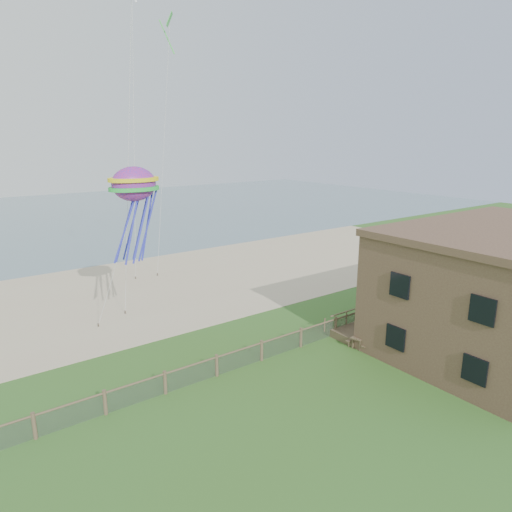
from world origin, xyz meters
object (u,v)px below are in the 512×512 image
object	(u,v)px
chainlink_fence	(262,352)
picnic_table	(362,340)
motel	(505,291)
octopus_kite	(136,211)

from	to	relation	value
chainlink_fence	picnic_table	size ratio (longest dim) A/B	20.66
chainlink_fence	motel	distance (m)	15.06
octopus_kite	picnic_table	bearing A→B (deg)	-51.17
chainlink_fence	octopus_kite	bearing A→B (deg)	118.33
motel	picnic_table	distance (m)	8.97
picnic_table	octopus_kite	size ratio (longest dim) A/B	0.27
octopus_kite	chainlink_fence	bearing A→B (deg)	-69.46
motel	octopus_kite	bearing A→B (deg)	139.65
chainlink_fence	picnic_table	distance (m)	6.50
octopus_kite	motel	bearing A→B (deg)	-48.15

